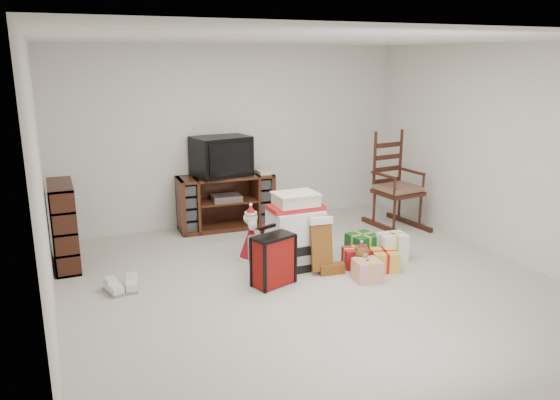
# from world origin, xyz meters

# --- Properties ---
(room) EXTENTS (5.01, 5.01, 2.51)m
(room) POSITION_xyz_m (0.00, 0.00, 1.25)
(room) COLOR beige
(room) RESTS_ON ground
(tv_stand) EXTENTS (1.34, 0.54, 0.75)m
(tv_stand) POSITION_xyz_m (-0.21, 2.23, 0.38)
(tv_stand) COLOR #4B2415
(tv_stand) RESTS_ON floor
(bookshelf) EXTENTS (0.27, 0.80, 0.97)m
(bookshelf) POSITION_xyz_m (-2.34, 1.59, 0.47)
(bookshelf) COLOR #381A0F
(bookshelf) RESTS_ON floor
(rocking_chair) EXTENTS (0.66, 0.98, 1.39)m
(rocking_chair) POSITION_xyz_m (2.02, 1.40, 0.48)
(rocking_chair) COLOR #381A0F
(rocking_chair) RESTS_ON floor
(gift_pile) EXTENTS (0.68, 0.49, 0.85)m
(gift_pile) POSITION_xyz_m (0.08, 0.54, 0.37)
(gift_pile) COLOR black
(gift_pile) RESTS_ON floor
(red_suitcase) EXTENTS (0.47, 0.34, 0.64)m
(red_suitcase) POSITION_xyz_m (-0.36, 0.14, 0.28)
(red_suitcase) COLOR maroon
(red_suitcase) RESTS_ON floor
(stocking) EXTENTS (0.32, 0.17, 0.65)m
(stocking) POSITION_xyz_m (0.25, 0.22, 0.33)
(stocking) COLOR #0F740C
(stocking) RESTS_ON floor
(teddy_bear) EXTENTS (0.23, 0.20, 0.34)m
(teddy_bear) POSITION_xyz_m (0.64, 0.04, 0.15)
(teddy_bear) COLOR brown
(teddy_bear) RESTS_ON floor
(santa_figurine) EXTENTS (0.29, 0.27, 0.59)m
(santa_figurine) POSITION_xyz_m (0.43, 0.77, 0.23)
(santa_figurine) COLOR maroon
(santa_figurine) RESTS_ON floor
(mrs_claus_figurine) EXTENTS (0.33, 0.31, 0.68)m
(mrs_claus_figurine) POSITION_xyz_m (-0.31, 0.94, 0.26)
(mrs_claus_figurine) COLOR maroon
(mrs_claus_figurine) RESTS_ON floor
(sneaker_pair) EXTENTS (0.37, 0.31, 0.10)m
(sneaker_pair) POSITION_xyz_m (-1.85, 0.61, 0.05)
(sneaker_pair) COLOR white
(sneaker_pair) RESTS_ON floor
(gift_cluster) EXTENTS (0.85, 0.96, 0.29)m
(gift_cluster) POSITION_xyz_m (0.89, 0.18, 0.15)
(gift_cluster) COLOR red
(gift_cluster) RESTS_ON floor
(crt_television) EXTENTS (0.82, 0.66, 0.54)m
(crt_television) POSITION_xyz_m (-0.25, 2.26, 1.02)
(crt_television) COLOR black
(crt_television) RESTS_ON tv_stand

